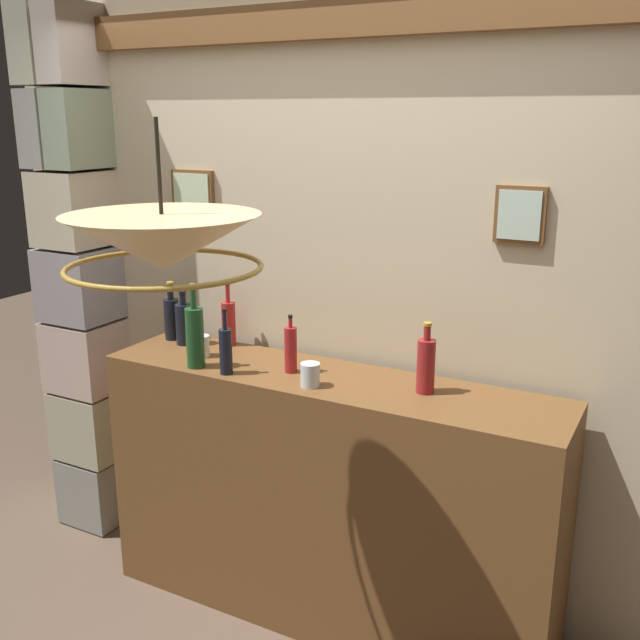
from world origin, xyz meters
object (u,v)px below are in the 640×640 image
liquor_bottle_mezcal (184,323)px  glass_tumbler_rocks (202,346)px  liquor_bottle_vermouth (291,349)px  liquor_bottle_rye (172,317)px  liquor_bottle_sherry (426,365)px  glass_tumbler_highball (310,375)px  liquor_bottle_brandy (229,322)px  pendant_lamp (163,244)px  liquor_bottle_vodka (195,336)px  liquor_bottle_whiskey (226,350)px

liquor_bottle_mezcal → glass_tumbler_rocks: size_ratio=2.67×
liquor_bottle_vermouth → liquor_bottle_rye: 0.73m
liquor_bottle_sherry → glass_tumbler_highball: 0.44m
liquor_bottle_brandy → pendant_lamp: 1.19m
pendant_lamp → liquor_bottle_mezcal: bearing=126.5°
liquor_bottle_brandy → liquor_bottle_vodka: bearing=-80.5°
liquor_bottle_vodka → liquor_bottle_mezcal: (-0.24, 0.23, -0.03)m
glass_tumbler_rocks → pendant_lamp: 1.08m
glass_tumbler_highball → liquor_bottle_vermouth: bearing=144.7°
liquor_bottle_mezcal → liquor_bottle_rye: size_ratio=0.91×
liquor_bottle_whiskey → liquor_bottle_rye: size_ratio=0.99×
liquor_bottle_vodka → pendant_lamp: pendant_lamp is taller
liquor_bottle_rye → glass_tumbler_rocks: bearing=-26.9°
liquor_bottle_mezcal → liquor_bottle_rye: bearing=160.7°
liquor_bottle_vodka → glass_tumbler_highball: bearing=2.8°
glass_tumbler_highball → liquor_bottle_whiskey: bearing=-174.5°
liquor_bottle_mezcal → pendant_lamp: pendant_lamp is taller
liquor_bottle_sherry → glass_tumbler_highball: liquor_bottle_sherry is taller
liquor_bottle_brandy → liquor_bottle_whiskey: size_ratio=1.07×
liquor_bottle_brandy → liquor_bottle_whiskey: (0.21, -0.32, -0.01)m
liquor_bottle_sherry → pendant_lamp: (-0.54, -0.81, 0.54)m
glass_tumbler_highball → liquor_bottle_mezcal: bearing=165.2°
liquor_bottle_sherry → liquor_bottle_brandy: size_ratio=0.94×
glass_tumbler_rocks → pendant_lamp: pendant_lamp is taller
liquor_bottle_vermouth → pendant_lamp: bearing=-88.2°
liquor_bottle_whiskey → glass_tumbler_highball: liquor_bottle_whiskey is taller
liquor_bottle_brandy → liquor_bottle_mezcal: liquor_bottle_brandy is taller
liquor_bottle_mezcal → pendant_lamp: size_ratio=0.42×
liquor_bottle_rye → liquor_bottle_sherry: bearing=-4.0°
liquor_bottle_sherry → pendant_lamp: size_ratio=0.47×
liquor_bottle_vodka → glass_tumbler_highball: (0.53, 0.03, -0.09)m
liquor_bottle_vodka → liquor_bottle_mezcal: size_ratio=1.42×
liquor_bottle_whiskey → liquor_bottle_rye: (-0.50, 0.27, 0.01)m
liquor_bottle_vodka → liquor_bottle_whiskey: (0.16, -0.01, -0.03)m
liquor_bottle_brandy → glass_tumbler_rocks: (-0.01, -0.19, -0.06)m
liquor_bottle_mezcal → liquor_bottle_rye: (-0.10, 0.03, 0.01)m
liquor_bottle_brandy → glass_tumbler_highball: liquor_bottle_brandy is taller
liquor_bottle_sherry → liquor_bottle_whiskey: size_ratio=1.01×
liquor_bottle_mezcal → liquor_bottle_vermouth: 0.63m
liquor_bottle_vermouth → glass_tumbler_rocks: size_ratio=2.59×
liquor_bottle_whiskey → liquor_bottle_vermouth: (0.22, 0.14, -0.00)m
liquor_bottle_sherry → liquor_bottle_rye: liquor_bottle_sherry is taller
glass_tumbler_rocks → glass_tumbler_highball: same height
liquor_bottle_rye → glass_tumbler_highball: 0.90m
liquor_bottle_whiskey → pendant_lamp: pendant_lamp is taller
liquor_bottle_vermouth → liquor_bottle_vodka: bearing=-161.2°
liquor_bottle_rye → glass_tumbler_rocks: 0.31m
liquor_bottle_whiskey → pendant_lamp: (0.25, -0.63, 0.55)m
liquor_bottle_vermouth → pendant_lamp: size_ratio=0.41×
liquor_bottle_vodka → liquor_bottle_sherry: (0.94, 0.17, -0.02)m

